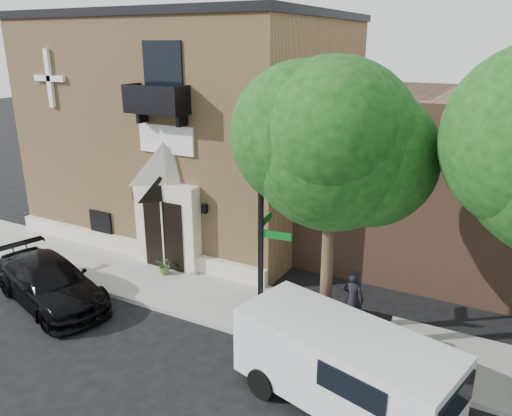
{
  "coord_description": "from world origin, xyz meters",
  "views": [
    {
      "loc": [
        9.93,
        -10.86,
        8.17
      ],
      "look_at": [
        3.07,
        2.0,
        3.28
      ],
      "focal_mm": 35.0,
      "sensor_mm": 36.0,
      "label": 1
    }
  ],
  "objects_px": {
    "street_sign": "(262,236)",
    "dumpster": "(356,334)",
    "black_sedan": "(50,282)",
    "cargo_van": "(350,369)",
    "fire_hydrant": "(353,342)",
    "pedestrian_near": "(353,299)"
  },
  "relations": [
    {
      "from": "street_sign",
      "to": "fire_hydrant",
      "type": "bearing_deg",
      "value": -4.08
    },
    {
      "from": "street_sign",
      "to": "pedestrian_near",
      "type": "relative_size",
      "value": 3.29
    },
    {
      "from": "black_sedan",
      "to": "cargo_van",
      "type": "xyz_separation_m",
      "value": [
        10.18,
        -0.34,
        0.42
      ]
    },
    {
      "from": "fire_hydrant",
      "to": "pedestrian_near",
      "type": "relative_size",
      "value": 0.46
    },
    {
      "from": "fire_hydrant",
      "to": "dumpster",
      "type": "relative_size",
      "value": 0.49
    },
    {
      "from": "cargo_van",
      "to": "pedestrian_near",
      "type": "distance_m",
      "value": 3.45
    },
    {
      "from": "cargo_van",
      "to": "street_sign",
      "type": "xyz_separation_m",
      "value": [
        -3.19,
        1.79,
        2.0
      ]
    },
    {
      "from": "cargo_van",
      "to": "pedestrian_near",
      "type": "bearing_deg",
      "value": 121.12
    },
    {
      "from": "black_sedan",
      "to": "street_sign",
      "type": "bearing_deg",
      "value": -61.57
    },
    {
      "from": "street_sign",
      "to": "dumpster",
      "type": "xyz_separation_m",
      "value": [
        2.7,
        0.35,
        -2.46
      ]
    },
    {
      "from": "black_sedan",
      "to": "street_sign",
      "type": "xyz_separation_m",
      "value": [
        6.99,
        1.46,
        2.42
      ]
    },
    {
      "from": "fire_hydrant",
      "to": "black_sedan",
      "type": "bearing_deg",
      "value": -170.47
    },
    {
      "from": "cargo_van",
      "to": "fire_hydrant",
      "type": "relative_size",
      "value": 6.49
    },
    {
      "from": "black_sedan",
      "to": "fire_hydrant",
      "type": "xyz_separation_m",
      "value": [
        9.67,
        1.62,
        -0.18
      ]
    },
    {
      "from": "cargo_van",
      "to": "fire_hydrant",
      "type": "bearing_deg",
      "value": 119.11
    },
    {
      "from": "dumpster",
      "to": "street_sign",
      "type": "bearing_deg",
      "value": -174.9
    },
    {
      "from": "black_sedan",
      "to": "street_sign",
      "type": "distance_m",
      "value": 7.54
    },
    {
      "from": "black_sedan",
      "to": "street_sign",
      "type": "height_order",
      "value": "street_sign"
    },
    {
      "from": "street_sign",
      "to": "dumpster",
      "type": "distance_m",
      "value": 3.67
    },
    {
      "from": "cargo_van",
      "to": "fire_hydrant",
      "type": "height_order",
      "value": "cargo_van"
    },
    {
      "from": "street_sign",
      "to": "pedestrian_near",
      "type": "height_order",
      "value": "street_sign"
    },
    {
      "from": "cargo_van",
      "to": "dumpster",
      "type": "xyz_separation_m",
      "value": [
        -0.49,
        2.15,
        -0.46
      ]
    }
  ]
}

